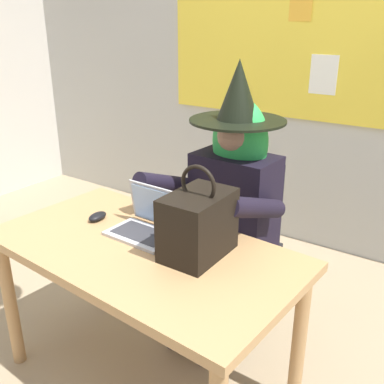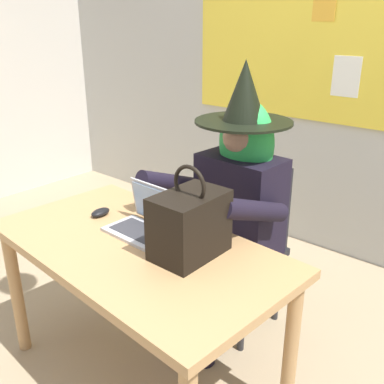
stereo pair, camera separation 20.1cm
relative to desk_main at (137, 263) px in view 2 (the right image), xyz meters
name	(u,v)px [view 2 (the right image)]	position (x,y,z in m)	size (l,w,h in m)	color
ground_plane	(166,384)	(0.11, 0.04, -0.63)	(24.00, 24.00, 0.00)	tan
wall_back_bulletin	(354,41)	(0.11, 1.82, 0.85)	(5.75, 2.01, 2.94)	#B2B2AD
desk_main	(137,263)	(0.00, 0.00, 0.00)	(1.38, 0.80, 0.73)	tan
chair_at_desk	(245,236)	(0.08, 0.72, -0.12)	(0.42, 0.42, 0.90)	black
person_costumed	(233,193)	(0.07, 0.60, 0.16)	(0.61, 0.71, 1.44)	black
laptop	(146,221)	(-0.06, 0.11, 0.14)	(0.31, 0.23, 0.20)	#B7B7BC
computer_mouse	(100,212)	(-0.34, 0.08, 0.11)	(0.06, 0.10, 0.03)	black
handbag	(190,224)	(0.23, 0.08, 0.23)	(0.20, 0.30, 0.38)	black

